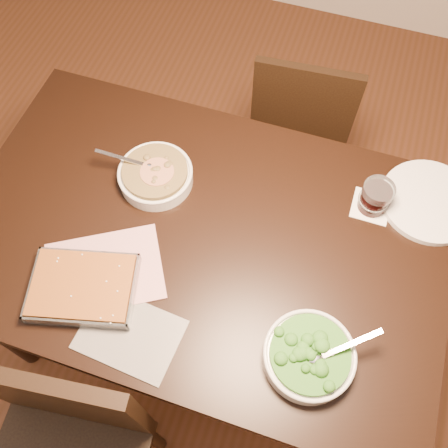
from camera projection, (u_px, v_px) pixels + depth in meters
name	position (u px, v px, depth m)	size (l,w,h in m)	color
ground	(208.00, 317.00, 2.08)	(4.00, 4.00, 0.00)	#492814
table	(202.00, 249.00, 1.50)	(1.40, 0.90, 0.75)	black
magazine_a	(104.00, 271.00, 1.36)	(0.31, 0.23, 0.01)	#9E2D49
magazine_b	(130.00, 334.00, 1.28)	(0.25, 0.18, 0.00)	#26252C
coaster	(371.00, 206.00, 1.46)	(0.11, 0.11, 0.00)	white
stew_bowl	(156.00, 175.00, 1.48)	(0.25, 0.22, 0.09)	silver
broccoli_bowl	(309.00, 356.00, 1.22)	(0.23, 0.23, 0.09)	silver
baking_dish	(83.00, 288.00, 1.32)	(0.32, 0.26, 0.05)	silver
wine_tumbler	(376.00, 197.00, 1.41)	(0.09, 0.09, 0.10)	black
dinner_plate	(429.00, 201.00, 1.46)	(0.28, 0.28, 0.02)	silver
chair_far	(302.00, 117.00, 2.01)	(0.41, 0.41, 0.81)	black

